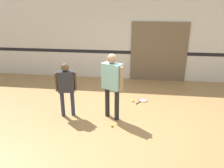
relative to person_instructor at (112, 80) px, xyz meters
The scene contains 8 objects.
ground_plane 1.03m from the person_instructor, 10.69° to the left, with size 16.00×16.00×0.00m, color #A87F4C.
wall_back 3.25m from the person_instructor, 87.22° to the left, with size 16.00×0.07×3.20m.
wall_panel 3.39m from the person_instructor, 67.54° to the left, with size 2.02×0.05×2.13m.
person_instructor is the anchor object (origin of this frame).
person_student_left 1.15m from the person_instructor, behind, with size 0.51×0.31×1.39m.
racket_spare_on_floor 1.70m from the person_instructor, 55.76° to the left, with size 0.40×0.51×0.03m.
tennis_ball_near_instructor 1.08m from the person_instructor, 82.45° to the right, with size 0.07×0.07×0.07m, color #CCE038.
tennis_ball_by_spare_racket 1.51m from the person_instructor, 64.51° to the left, with size 0.07×0.07×0.07m, color #CCE038.
Camera 1 is at (0.50, -4.91, 2.71)m, focal length 35.00 mm.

